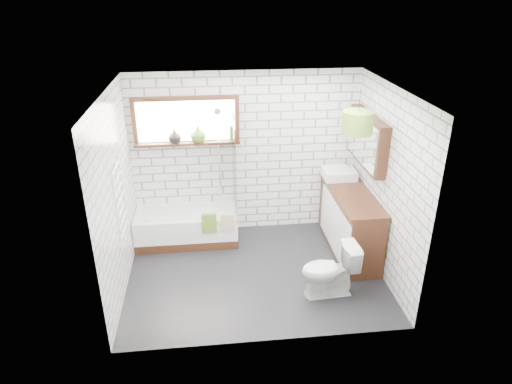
{
  "coord_description": "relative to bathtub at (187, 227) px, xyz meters",
  "views": [
    {
      "loc": [
        -0.57,
        -5.16,
        3.64
      ],
      "look_at": [
        0.04,
        0.25,
        1.1
      ],
      "focal_mm": 32.0,
      "sensor_mm": 36.0,
      "label": 1
    }
  ],
  "objects": [
    {
      "name": "floor",
      "position": [
        0.93,
        -0.97,
        -0.25
      ],
      "size": [
        3.4,
        2.6,
        0.01
      ],
      "primitive_type": "cube",
      "color": "black",
      "rests_on": "ground"
    },
    {
      "name": "tap",
      "position": [
        2.47,
        0.0,
        0.83
      ],
      "size": [
        0.04,
        0.04,
        0.17
      ],
      "primitive_type": "cylinder",
      "rotation": [
        0.0,
        0.0,
        -0.37
      ],
      "color": "silver",
      "rests_on": "vanity"
    },
    {
      "name": "wall_back",
      "position": [
        0.93,
        0.34,
        1.01
      ],
      "size": [
        3.4,
        0.01,
        2.5
      ],
      "primitive_type": "cube",
      "color": "white",
      "rests_on": "ground"
    },
    {
      "name": "bottle",
      "position": [
        0.73,
        0.26,
        1.34
      ],
      "size": [
        0.08,
        0.08,
        0.22
      ],
      "primitive_type": "cylinder",
      "rotation": [
        0.0,
        0.0,
        0.11
      ],
      "color": "#5B8027",
      "rests_on": "window"
    },
    {
      "name": "wall_front",
      "position": [
        0.93,
        -2.27,
        1.01
      ],
      "size": [
        3.4,
        0.01,
        2.5
      ],
      "primitive_type": "cube",
      "color": "white",
      "rests_on": "ground"
    },
    {
      "name": "towel_radiator",
      "position": [
        -0.73,
        -0.97,
        0.96
      ],
      "size": [
        0.06,
        0.52,
        1.0
      ],
      "primitive_type": "cube",
      "color": "white",
      "rests_on": "wall_left"
    },
    {
      "name": "toilet",
      "position": [
        1.81,
        -1.52,
        0.11
      ],
      "size": [
        0.43,
        0.71,
        0.71
      ],
      "primitive_type": "imported",
      "rotation": [
        0.0,
        0.0,
        -1.52
      ],
      "color": "white",
      "rests_on": "floor"
    },
    {
      "name": "vase_dark",
      "position": [
        -0.1,
        0.26,
        1.34
      ],
      "size": [
        0.25,
        0.25,
        0.2
      ],
      "primitive_type": "imported",
      "rotation": [
        0.0,
        0.0,
        -0.43
      ],
      "color": "black",
      "rests_on": "window"
    },
    {
      "name": "ceiling",
      "position": [
        0.93,
        -0.97,
        2.26
      ],
      "size": [
        3.4,
        2.6,
        0.01
      ],
      "primitive_type": "cube",
      "color": "white",
      "rests_on": "ground"
    },
    {
      "name": "towel_green",
      "position": [
        0.34,
        -0.33,
        0.22
      ],
      "size": [
        0.22,
        0.06,
        0.29
      ],
      "primitive_type": "cube",
      "color": "#547B25",
      "rests_on": "bathtub"
    },
    {
      "name": "vase_olive",
      "position": [
        0.24,
        0.26,
        1.35
      ],
      "size": [
        0.27,
        0.27,
        0.24
      ],
      "primitive_type": "imported",
      "rotation": [
        0.0,
        0.0,
        -0.23
      ],
      "color": "#5B8027",
      "rests_on": "window"
    },
    {
      "name": "shower_screen",
      "position": [
        0.74,
        0.0,
        0.99
      ],
      "size": [
        0.02,
        0.72,
        1.5
      ],
      "primitive_type": "cube",
      "color": "white",
      "rests_on": "bathtub"
    },
    {
      "name": "wall_left",
      "position": [
        -0.77,
        -0.97,
        1.01
      ],
      "size": [
        0.01,
        2.6,
        2.5
      ],
      "primitive_type": "cube",
      "color": "white",
      "rests_on": "ground"
    },
    {
      "name": "shower_riser",
      "position": [
        0.53,
        0.29,
        1.11
      ],
      "size": [
        0.02,
        0.02,
        1.3
      ],
      "primitive_type": "cylinder",
      "color": "silver",
      "rests_on": "wall_back"
    },
    {
      "name": "mirror_cabinet",
      "position": [
        2.55,
        -0.37,
        1.41
      ],
      "size": [
        0.16,
        1.2,
        0.7
      ],
      "primitive_type": "cube",
      "color": "black",
      "rests_on": "wall_right"
    },
    {
      "name": "window",
      "position": [
        0.08,
        0.29,
        1.56
      ],
      "size": [
        1.52,
        0.16,
        0.68
      ],
      "primitive_type": "cube",
      "color": "black",
      "rests_on": "wall_back"
    },
    {
      "name": "towel_beige",
      "position": [
        0.61,
        -0.33,
        0.22
      ],
      "size": [
        0.19,
        0.05,
        0.25
      ],
      "primitive_type": "cube",
      "color": "tan",
      "rests_on": "bathtub"
    },
    {
      "name": "bathtub",
      "position": [
        0.0,
        0.0,
        0.0
      ],
      "size": [
        1.51,
        0.67,
        0.49
      ],
      "primitive_type": "cube",
      "color": "white",
      "rests_on": "floor"
    },
    {
      "name": "vanity",
      "position": [
        2.37,
        -0.5,
        0.22
      ],
      "size": [
        0.53,
        1.64,
        0.94
      ],
      "primitive_type": "cube",
      "color": "black",
      "rests_on": "floor"
    },
    {
      "name": "pendant",
      "position": [
        2.16,
        -1.03,
        1.86
      ],
      "size": [
        0.37,
        0.37,
        0.27
      ],
      "primitive_type": "cylinder",
      "color": "#547B25",
      "rests_on": "ceiling"
    },
    {
      "name": "wall_right",
      "position": [
        2.64,
        -0.97,
        1.01
      ],
      "size": [
        0.01,
        2.6,
        2.5
      ],
      "primitive_type": "cube",
      "color": "white",
      "rests_on": "ground"
    },
    {
      "name": "basin",
      "position": [
        2.31,
        0.0,
        0.76
      ],
      "size": [
        0.47,
        0.41,
        0.14
      ],
      "primitive_type": "cube",
      "color": "white",
      "rests_on": "vanity"
    }
  ]
}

